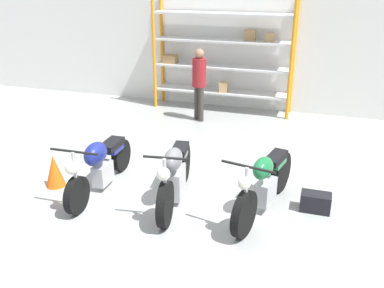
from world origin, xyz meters
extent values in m
plane|color=#9EA3A0|center=(0.00, 0.00, 0.00)|extent=(30.00, 30.00, 0.00)
cube|color=white|center=(0.00, 4.91, 1.80)|extent=(30.00, 0.08, 3.60)
cylinder|color=orange|center=(-2.23, 4.27, 1.40)|extent=(0.08, 0.08, 2.79)
cylinder|color=orange|center=(1.17, 4.27, 1.40)|extent=(0.08, 0.08, 2.79)
cylinder|color=orange|center=(-2.23, 4.82, 1.40)|extent=(0.08, 0.08, 2.79)
cylinder|color=orange|center=(1.17, 4.82, 1.40)|extent=(0.08, 0.08, 2.79)
cube|color=silver|center=(-0.53, 4.55, 0.47)|extent=(3.40, 0.55, 0.05)
cube|color=silver|center=(-0.53, 4.55, 1.10)|extent=(3.40, 0.55, 0.05)
cube|color=silver|center=(-0.53, 4.55, 1.74)|extent=(3.40, 0.55, 0.05)
cube|color=silver|center=(-0.53, 4.55, 2.38)|extent=(3.40, 0.55, 0.05)
cube|color=tan|center=(0.60, 4.65, 1.86)|extent=(0.23, 0.24, 0.19)
cube|color=tan|center=(0.11, 4.69, 1.88)|extent=(0.28, 0.23, 0.24)
cube|color=tan|center=(-0.44, 4.42, 0.62)|extent=(0.21, 0.21, 0.26)
cube|color=#A87F51|center=(-1.87, 4.49, 1.23)|extent=(0.34, 0.30, 0.20)
cylinder|color=black|center=(-1.31, -1.03, 0.29)|extent=(0.13, 0.57, 0.57)
cylinder|color=black|center=(-1.35, 0.49, 0.29)|extent=(0.13, 0.57, 0.57)
cube|color=#ADADB2|center=(-1.33, -0.22, 0.26)|extent=(0.21, 0.41, 0.34)
ellipsoid|color=navy|center=(-1.33, -0.39, 0.68)|extent=(0.32, 0.53, 0.36)
cube|color=black|center=(-1.34, 0.16, 0.63)|extent=(0.26, 0.54, 0.10)
cube|color=navy|center=(-1.34, 0.22, 0.54)|extent=(0.22, 0.38, 0.12)
cylinder|color=#ADADB2|center=(-1.32, -1.01, 0.62)|extent=(0.05, 0.05, 0.67)
sphere|color=silver|center=(-1.31, -1.08, 0.75)|extent=(0.20, 0.20, 0.20)
cylinder|color=black|center=(-1.32, -0.98, 0.96)|extent=(0.75, 0.05, 0.04)
cylinder|color=black|center=(0.04, -0.95, 0.33)|extent=(0.21, 0.67, 0.66)
cylinder|color=black|center=(-0.16, 0.42, 0.33)|extent=(0.21, 0.67, 0.66)
cube|color=#ADADB2|center=(-0.07, -0.22, 0.30)|extent=(0.29, 0.55, 0.44)
ellipsoid|color=slate|center=(-0.04, -0.39, 0.75)|extent=(0.34, 0.58, 0.32)
cube|color=black|center=(-0.12, 0.13, 0.71)|extent=(0.28, 0.49, 0.10)
cube|color=slate|center=(-0.12, 0.18, 0.62)|extent=(0.23, 0.35, 0.12)
cylinder|color=#ADADB2|center=(0.04, -0.94, 0.67)|extent=(0.06, 0.06, 0.68)
sphere|color=silver|center=(0.05, -1.00, 0.82)|extent=(0.18, 0.18, 0.18)
cylinder|color=black|center=(0.03, -0.91, 1.01)|extent=(0.60, 0.12, 0.04)
cylinder|color=black|center=(1.13, -0.88, 0.33)|extent=(0.26, 0.67, 0.66)
cylinder|color=black|center=(1.45, 0.57, 0.33)|extent=(0.26, 0.67, 0.66)
cube|color=#ADADB2|center=(1.30, -0.11, 0.30)|extent=(0.30, 0.46, 0.36)
ellipsoid|color=#196B38|center=(1.27, -0.27, 0.75)|extent=(0.35, 0.50, 0.31)
cube|color=black|center=(1.38, 0.24, 0.70)|extent=(0.33, 0.59, 0.10)
cube|color=#196B38|center=(1.39, 0.32, 0.61)|extent=(0.26, 0.42, 0.12)
cylinder|color=#ADADB2|center=(1.14, -0.86, 0.67)|extent=(0.06, 0.06, 0.67)
sphere|color=silver|center=(1.12, -0.93, 0.81)|extent=(0.17, 0.17, 0.17)
cylinder|color=black|center=(1.14, -0.83, 1.00)|extent=(0.74, 0.20, 0.04)
cylinder|color=#38332D|center=(-0.89, 3.62, 0.41)|extent=(0.13, 0.13, 0.82)
cylinder|color=#38332D|center=(-0.76, 3.50, 0.41)|extent=(0.13, 0.13, 0.82)
cylinder|color=maroon|center=(-0.83, 3.56, 1.15)|extent=(0.45, 0.45, 0.65)
sphere|color=#9E7051|center=(-0.83, 3.56, 1.58)|extent=(0.22, 0.22, 0.22)
cube|color=black|center=(2.03, 0.08, 0.14)|extent=(0.44, 0.26, 0.28)
cone|color=orange|center=(-2.13, -0.40, 0.28)|extent=(0.32, 0.32, 0.55)
camera|label=1|loc=(1.95, -5.77, 3.34)|focal=40.00mm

